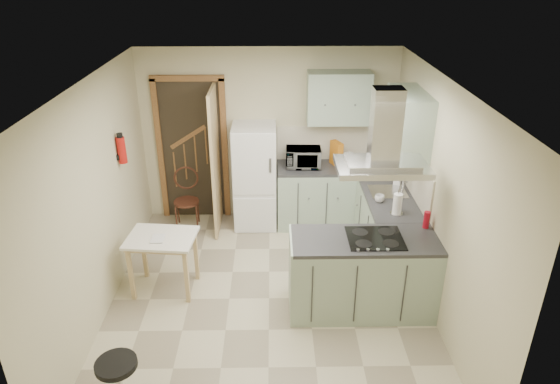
{
  "coord_description": "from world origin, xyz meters",
  "views": [
    {
      "loc": [
        0.05,
        -4.68,
        3.61
      ],
      "look_at": [
        0.13,
        0.45,
        1.15
      ],
      "focal_mm": 32.0,
      "sensor_mm": 36.0,
      "label": 1
    }
  ],
  "objects_px": {
    "bentwood_chair": "(186,202)",
    "stool": "(119,383)",
    "drop_leaf_table": "(164,263)",
    "microwave": "(303,158)",
    "fridge": "(255,177)",
    "peninsula": "(362,274)",
    "extractor_hood": "(382,167)"
  },
  "relations": [
    {
      "from": "microwave",
      "to": "extractor_hood",
      "type": "bearing_deg",
      "value": -70.55
    },
    {
      "from": "bentwood_chair",
      "to": "stool",
      "type": "bearing_deg",
      "value": -96.38
    },
    {
      "from": "extractor_hood",
      "to": "microwave",
      "type": "relative_size",
      "value": 1.86
    },
    {
      "from": "drop_leaf_table",
      "to": "bentwood_chair",
      "type": "bearing_deg",
      "value": 94.54
    },
    {
      "from": "drop_leaf_table",
      "to": "stool",
      "type": "xyz_separation_m",
      "value": [
        -0.08,
        -1.68,
        -0.12
      ]
    },
    {
      "from": "peninsula",
      "to": "microwave",
      "type": "bearing_deg",
      "value": 105.33
    },
    {
      "from": "bentwood_chair",
      "to": "stool",
      "type": "height_order",
      "value": "bentwood_chair"
    },
    {
      "from": "extractor_hood",
      "to": "drop_leaf_table",
      "type": "bearing_deg",
      "value": 170.49
    },
    {
      "from": "drop_leaf_table",
      "to": "fridge",
      "type": "bearing_deg",
      "value": 63.15
    },
    {
      "from": "bentwood_chair",
      "to": "microwave",
      "type": "height_order",
      "value": "microwave"
    },
    {
      "from": "stool",
      "to": "drop_leaf_table",
      "type": "bearing_deg",
      "value": 87.44
    },
    {
      "from": "peninsula",
      "to": "drop_leaf_table",
      "type": "relative_size",
      "value": 2.04
    },
    {
      "from": "fridge",
      "to": "stool",
      "type": "bearing_deg",
      "value": -108.44
    },
    {
      "from": "stool",
      "to": "microwave",
      "type": "relative_size",
      "value": 1.0
    },
    {
      "from": "fridge",
      "to": "stool",
      "type": "xyz_separation_m",
      "value": [
        -1.09,
        -3.27,
        -0.51
      ]
    },
    {
      "from": "fridge",
      "to": "microwave",
      "type": "height_order",
      "value": "fridge"
    },
    {
      "from": "drop_leaf_table",
      "to": "stool",
      "type": "relative_size",
      "value": 1.58
    },
    {
      "from": "microwave",
      "to": "bentwood_chair",
      "type": "bearing_deg",
      "value": -174.92
    },
    {
      "from": "microwave",
      "to": "drop_leaf_table",
      "type": "bearing_deg",
      "value": -135.38
    },
    {
      "from": "peninsula",
      "to": "microwave",
      "type": "xyz_separation_m",
      "value": [
        -0.54,
        1.98,
        0.58
      ]
    },
    {
      "from": "drop_leaf_table",
      "to": "microwave",
      "type": "xyz_separation_m",
      "value": [
        1.7,
        1.59,
        0.68
      ]
    },
    {
      "from": "peninsula",
      "to": "stool",
      "type": "bearing_deg",
      "value": -150.85
    },
    {
      "from": "stool",
      "to": "microwave",
      "type": "bearing_deg",
      "value": 61.58
    },
    {
      "from": "fridge",
      "to": "peninsula",
      "type": "xyz_separation_m",
      "value": [
        1.22,
        -1.98,
        -0.3
      ]
    },
    {
      "from": "fridge",
      "to": "stool",
      "type": "height_order",
      "value": "fridge"
    },
    {
      "from": "peninsula",
      "to": "bentwood_chair",
      "type": "relative_size",
      "value": 1.91
    },
    {
      "from": "extractor_hood",
      "to": "bentwood_chair",
      "type": "bearing_deg",
      "value": 140.88
    },
    {
      "from": "fridge",
      "to": "extractor_hood",
      "type": "bearing_deg",
      "value": -56.21
    },
    {
      "from": "microwave",
      "to": "peninsula",
      "type": "bearing_deg",
      "value": -73.2
    },
    {
      "from": "bentwood_chair",
      "to": "stool",
      "type": "relative_size",
      "value": 1.68
    },
    {
      "from": "fridge",
      "to": "bentwood_chair",
      "type": "bearing_deg",
      "value": -174.09
    },
    {
      "from": "bentwood_chair",
      "to": "peninsula",
      "type": "bearing_deg",
      "value": -44.82
    }
  ]
}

